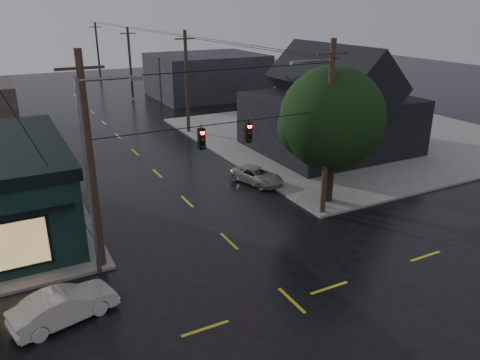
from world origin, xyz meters
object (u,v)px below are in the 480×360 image
utility_pole_nw (103,266)px  utility_pole_ne (322,214)px  sedan_cream (64,306)px  suv_silver (257,176)px  corner_tree (332,119)px

utility_pole_nw → utility_pole_ne: bearing=0.0°
sedan_cream → suv_silver: bearing=-70.0°
corner_tree → utility_pole_ne: corner_tree is taller
utility_pole_nw → suv_silver: 13.66m
utility_pole_nw → sedan_cream: (-2.21, -3.44, 0.68)m
utility_pole_nw → suv_silver: (12.09, 6.33, 0.56)m
corner_tree → utility_pole_ne: size_ratio=0.83×
corner_tree → sedan_cream: size_ratio=2.06×
utility_pole_ne → sedan_cream: size_ratio=2.48×
utility_pole_ne → corner_tree: bearing=45.0°
utility_pole_ne → sedan_cream: bearing=-167.3°
suv_silver → corner_tree: bearing=-82.5°
corner_tree → suv_silver: corner_tree is taller
corner_tree → suv_silver: size_ratio=2.10×
utility_pole_nw → utility_pole_ne: (13.00, 0.00, 0.00)m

